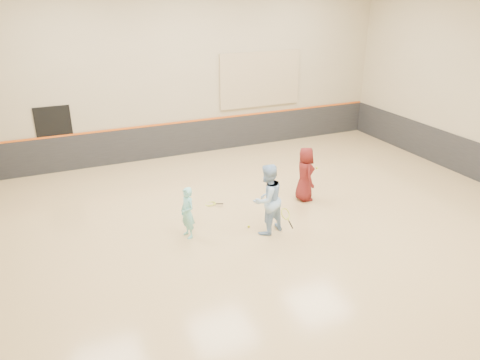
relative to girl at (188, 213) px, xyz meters
name	(u,v)px	position (x,y,z in m)	size (l,w,h in m)	color
room	(263,195)	(1.96, -0.14, 0.17)	(15.04, 12.04, 6.22)	tan
wainscot_back	(190,138)	(1.96, 5.83, -0.05)	(14.90, 0.04, 1.20)	#232326
wainscot_right	(476,161)	(9.43, -0.14, -0.05)	(0.04, 11.90, 1.20)	#232326
accent_stripe	(189,121)	(1.96, 5.82, 0.57)	(14.90, 0.03, 0.06)	#D85914
acoustic_panel	(260,79)	(4.76, 5.81, 1.85)	(3.20, 0.08, 2.00)	tan
doorway	(56,140)	(-2.54, 5.84, 0.45)	(1.10, 0.05, 2.20)	black
girl	(188,213)	(0.00, 0.00, 0.00)	(0.47, 0.31, 1.29)	#7DD8D6
instructor	(267,199)	(1.86, -0.57, 0.25)	(0.87, 0.68, 1.80)	#97BDE9
young_man	(305,174)	(3.72, 0.73, 0.14)	(0.77, 0.50, 1.57)	#5E1716
held_racket	(285,214)	(2.19, -0.90, -0.06)	(0.40, 0.40, 0.57)	#BDCF2D
spare_racket	(210,202)	(1.13, 1.49, -0.56)	(0.68, 0.68, 0.17)	#BDDE30
ball_under_racket	(249,226)	(1.54, -0.19, -0.61)	(0.07, 0.07, 0.07)	yellow
ball_in_hand	(317,168)	(3.96, 0.53, 0.35)	(0.07, 0.07, 0.07)	#CBDF33
ball_beside_spare	(188,199)	(0.61, 1.98, -0.61)	(0.07, 0.07, 0.07)	yellow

